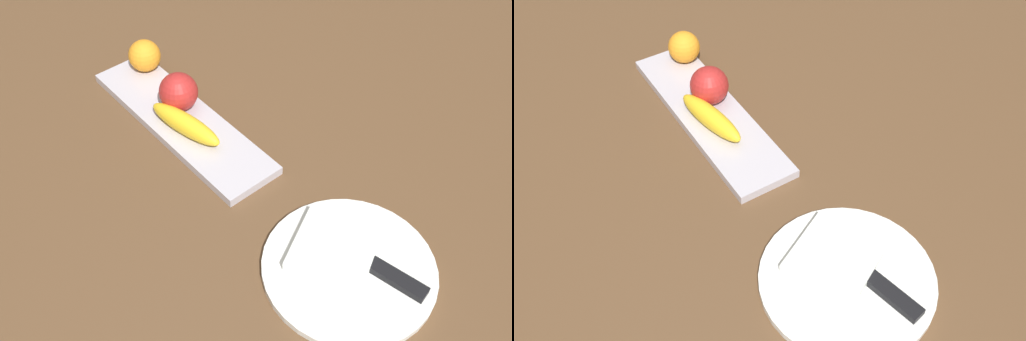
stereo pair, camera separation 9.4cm
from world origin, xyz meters
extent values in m
plane|color=brown|center=(0.00, 0.00, 0.00)|extent=(2.40, 2.40, 0.00)
cube|color=#BCB7C1|center=(-0.03, 0.02, 0.01)|extent=(0.43, 0.11, 0.02)
sphere|color=#B22624|center=(0.00, 0.00, 0.05)|extent=(0.07, 0.07, 0.07)
ellipsoid|color=yellow|center=(-0.06, 0.03, 0.04)|extent=(0.16, 0.06, 0.04)
sphere|color=orange|center=(0.14, -0.02, 0.05)|extent=(0.06, 0.06, 0.06)
cylinder|color=white|center=(-0.45, 0.02, 0.01)|extent=(0.26, 0.26, 0.01)
cube|color=white|center=(-0.42, 0.02, 0.02)|extent=(0.16, 0.16, 0.02)
cube|color=silver|center=(-0.45, -0.01, 0.01)|extent=(0.15, 0.05, 0.00)
cube|color=black|center=(-0.51, -0.02, 0.02)|extent=(0.09, 0.04, 0.01)
camera|label=1|loc=(-0.73, 0.43, 0.74)|focal=41.07mm
camera|label=2|loc=(-0.78, 0.36, 0.74)|focal=41.07mm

